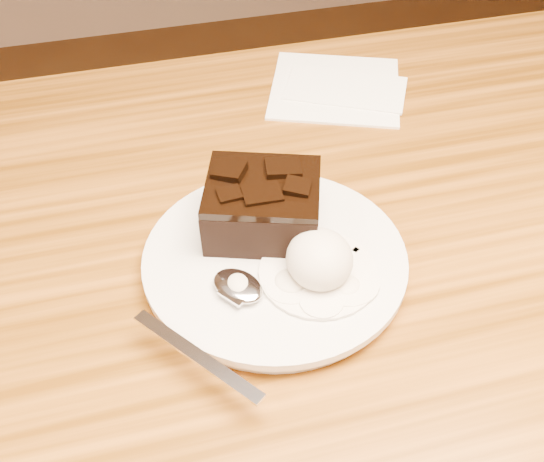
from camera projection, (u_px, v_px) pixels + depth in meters
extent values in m
cylinder|color=silver|center=(275.00, 262.00, 0.60)|extent=(0.24, 0.24, 0.02)
cube|color=black|center=(263.00, 208.00, 0.60)|extent=(0.12, 0.12, 0.05)
ellipsoid|color=beige|center=(319.00, 259.00, 0.56)|extent=(0.06, 0.06, 0.05)
cylinder|color=white|center=(318.00, 274.00, 0.57)|extent=(0.10, 0.10, 0.00)
cube|color=white|center=(335.00, 87.00, 0.82)|extent=(0.20, 0.20, 0.01)
cube|color=black|center=(356.00, 251.00, 0.59)|extent=(0.01, 0.01, 0.00)
cube|color=black|center=(336.00, 259.00, 0.58)|extent=(0.01, 0.01, 0.00)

